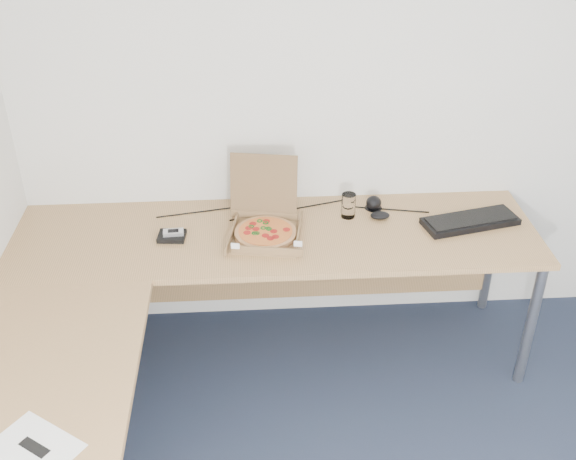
{
  "coord_description": "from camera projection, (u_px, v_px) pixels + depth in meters",
  "views": [
    {
      "loc": [
        -0.62,
        -1.39,
        2.47
      ],
      "look_at": [
        -0.45,
        1.28,
        0.82
      ],
      "focal_mm": 43.15,
      "sensor_mm": 36.0,
      "label": 1
    }
  ],
  "objects": [
    {
      "name": "dome_speaker",
      "position": [
        374.0,
        202.0,
        3.48
      ],
      "size": [
        0.09,
        0.09,
        0.07
      ],
      "primitive_type": "ellipsoid",
      "color": "black",
      "rests_on": "desk"
    },
    {
      "name": "mouse",
      "position": [
        380.0,
        215.0,
        3.4
      ],
      "size": [
        0.11,
        0.08,
        0.03
      ],
      "primitive_type": "ellipsoid",
      "rotation": [
        0.0,
        0.0,
        -0.22
      ],
      "color": "black",
      "rests_on": "desk"
    },
    {
      "name": "desk",
      "position": [
        205.0,
        295.0,
        2.93
      ],
      "size": [
        2.5,
        2.2,
        0.73
      ],
      "color": "tan",
      "rests_on": "ground"
    },
    {
      "name": "pizza_box",
      "position": [
        265.0,
        228.0,
        3.26
      ],
      "size": [
        0.32,
        0.38,
        0.33
      ],
      "rotation": [
        0.0,
        0.0,
        -0.17
      ],
      "color": "olive",
      "rests_on": "desk"
    },
    {
      "name": "phone",
      "position": [
        173.0,
        232.0,
        3.24
      ],
      "size": [
        0.1,
        0.06,
        0.02
      ],
      "primitive_type": "cube",
      "rotation": [
        0.0,
        0.0,
        0.07
      ],
      "color": "#B2B5BA",
      "rests_on": "wallet"
    },
    {
      "name": "paper_sheet",
      "position": [
        34.0,
        448.0,
        2.19
      ],
      "size": [
        0.34,
        0.32,
        0.0
      ],
      "primitive_type": "cube",
      "rotation": [
        0.0,
        0.0,
        -0.62
      ],
      "color": "white",
      "rests_on": "desk"
    },
    {
      "name": "wallet",
      "position": [
        172.0,
        236.0,
        3.25
      ],
      "size": [
        0.14,
        0.12,
        0.02
      ],
      "primitive_type": "cube",
      "rotation": [
        0.0,
        0.0,
        -0.09
      ],
      "color": "black",
      "rests_on": "desk"
    },
    {
      "name": "room_shell",
      "position": [
        486.0,
        337.0,
        1.86
      ],
      "size": [
        3.5,
        3.5,
        2.5
      ],
      "primitive_type": null,
      "color": "silver",
      "rests_on": "ground"
    },
    {
      "name": "keyboard",
      "position": [
        470.0,
        221.0,
        3.36
      ],
      "size": [
        0.49,
        0.27,
        0.03
      ],
      "primitive_type": "cube",
      "rotation": [
        0.0,
        0.0,
        0.23
      ],
      "color": "black",
      "rests_on": "desk"
    },
    {
      "name": "cable_bundle",
      "position": [
        287.0,
        210.0,
        3.47
      ],
      "size": [
        0.66,
        0.13,
        0.01
      ],
      "primitive_type": null,
      "rotation": [
        0.0,
        0.0,
        0.14
      ],
      "color": "black",
      "rests_on": "desk"
    },
    {
      "name": "drinking_glass",
      "position": [
        348.0,
        205.0,
        3.4
      ],
      "size": [
        0.07,
        0.07,
        0.12
      ],
      "primitive_type": "cylinder",
      "color": "silver",
      "rests_on": "desk"
    }
  ]
}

